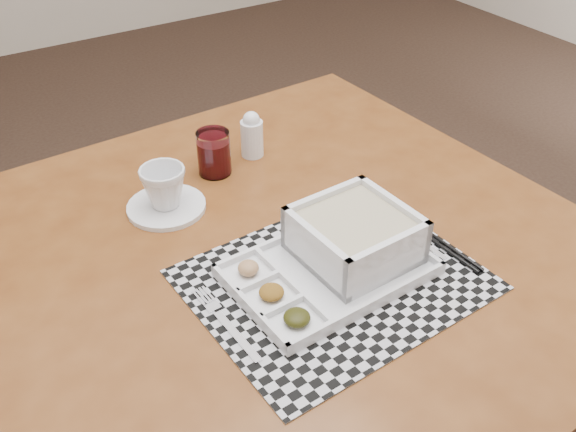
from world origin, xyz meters
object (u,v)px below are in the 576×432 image
object	(u,v)px
dining_table	(283,278)
juice_glass	(214,155)
serving_tray	(346,247)
cup	(164,187)
creamer_bottle	(252,135)

from	to	relation	value
dining_table	juice_glass	size ratio (longest dim) A/B	11.95
serving_tray	cup	size ratio (longest dim) A/B	3.83
serving_tray	dining_table	bearing A→B (deg)	119.29
serving_tray	juice_glass	xyz separation A→B (m)	(-0.05, 0.38, 0.00)
serving_tray	creamer_bottle	size ratio (longest dim) A/B	3.21
serving_tray	creamer_bottle	bearing A→B (deg)	82.76
dining_table	cup	xyz separation A→B (m)	(-0.13, 0.21, 0.13)
dining_table	serving_tray	xyz separation A→B (m)	(0.06, -0.11, 0.12)
cup	creamer_bottle	distance (m)	0.26
cup	juice_glass	xyz separation A→B (m)	(0.14, 0.07, -0.01)
cup	juice_glass	world-z (taller)	juice_glass
serving_tray	creamer_bottle	distance (m)	0.41
juice_glass	dining_table	bearing A→B (deg)	-91.97
serving_tray	cup	xyz separation A→B (m)	(-0.19, 0.32, 0.01)
juice_glass	serving_tray	bearing A→B (deg)	-82.57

